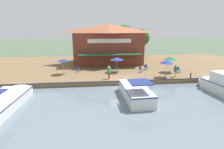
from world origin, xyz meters
name	(u,v)px	position (x,y,z in m)	size (l,w,h in m)	color
ground_plane	(120,86)	(0.00, 0.00, 0.00)	(220.00, 220.00, 0.00)	#4C5B47
quay_deck	(111,66)	(-11.00, 0.00, 0.30)	(22.00, 56.00, 0.60)	brown
quay_edge_fender	(119,81)	(-0.10, 0.00, 0.65)	(0.20, 50.40, 0.10)	#2D2D33
waterfront_restaurant	(108,43)	(-13.03, -0.38, 4.39)	(9.59, 13.20, 7.46)	brown
patio_umbrella_far_corner	(171,58)	(-4.22, 8.57, 2.78)	(2.02, 2.02, 2.45)	#B7B7B7
patio_umbrella_by_entrance	(63,60)	(-4.74, -7.68, 2.69)	(1.75, 1.75, 2.29)	#B7B7B7
patio_umbrella_back_row	(117,59)	(-5.19, 0.34, 2.69)	(2.09, 2.09, 2.33)	#B7B7B7
patio_umbrella_near_quay_edge	(167,62)	(-1.41, 6.74, 2.79)	(1.91, 1.91, 2.46)	#B7B7B7
cafe_chair_facing_river	(78,69)	(-5.87, -5.66, 1.08)	(0.59, 0.59, 0.85)	navy
cafe_chair_beside_entrance	(179,70)	(-3.66, 9.73, 1.08)	(0.54, 0.54, 0.85)	navy
cafe_chair_under_first_umbrella	(146,67)	(-6.10, 5.32, 1.08)	(0.49, 0.49, 0.85)	navy
cafe_chair_mid_patio	(140,69)	(-4.55, 3.97, 1.08)	(0.59, 0.59, 0.85)	navy
person_near_entrance	(175,70)	(-1.30, 8.04, 1.67)	(0.48, 0.48, 1.70)	gold
person_mid_patio	(109,71)	(-1.40, -1.24, 1.72)	(0.50, 0.50, 1.76)	#B23338
motorboat_distant_upstream	(134,90)	(3.87, 0.94, 0.78)	(6.97, 2.64, 2.28)	silver
motorboat_outer_channel	(3,101)	(4.93, -11.81, 0.64)	(9.35, 3.60, 2.19)	white
mooring_post	(191,76)	(-0.35, 9.80, 0.98)	(0.22, 0.22, 0.75)	#473323
tree_upstream_bank	(140,38)	(-17.72, 7.39, 5.08)	(4.10, 3.91, 6.54)	brown
tree_behind_restaurant	(124,35)	(-15.80, 3.21, 5.81)	(4.25, 4.04, 7.35)	brown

